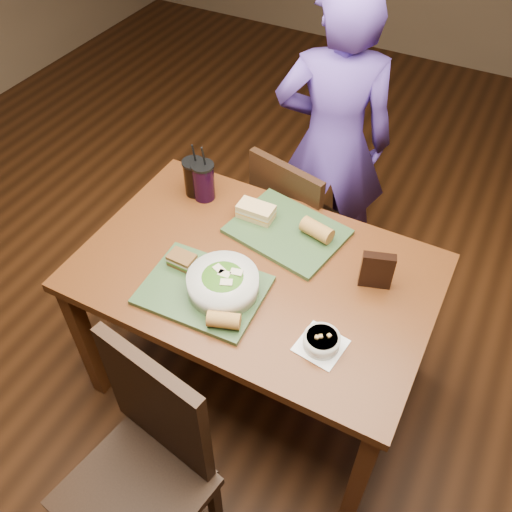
# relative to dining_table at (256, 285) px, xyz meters

# --- Properties ---
(ground) EXTENTS (6.00, 6.00, 0.00)m
(ground) POSITION_rel_dining_table_xyz_m (0.00, 0.00, -0.66)
(ground) COLOR #381C0B
(ground) RESTS_ON ground
(dining_table) EXTENTS (1.30, 0.85, 0.75)m
(dining_table) POSITION_rel_dining_table_xyz_m (0.00, 0.00, 0.00)
(dining_table) COLOR #552A11
(dining_table) RESTS_ON ground
(chair_near) EXTENTS (0.48, 0.48, 0.95)m
(chair_near) POSITION_rel_dining_table_xyz_m (-0.03, -0.71, -0.13)
(chair_near) COLOR black
(chair_near) RESTS_ON ground
(chair_far) EXTENTS (0.46, 0.46, 0.87)m
(chair_far) POSITION_rel_dining_table_xyz_m (-0.10, 0.56, -0.17)
(chair_far) COLOR black
(chair_far) RESTS_ON ground
(diner) EXTENTS (0.65, 0.54, 1.52)m
(diner) POSITION_rel_dining_table_xyz_m (-0.05, 0.86, 0.10)
(diner) COLOR #583AA0
(diner) RESTS_ON ground
(tray_near) EXTENTS (0.44, 0.34, 0.02)m
(tray_near) POSITION_rel_dining_table_xyz_m (-0.11, -0.18, 0.10)
(tray_near) COLOR #2E4725
(tray_near) RESTS_ON dining_table
(tray_far) EXTENTS (0.47, 0.39, 0.02)m
(tray_far) POSITION_rel_dining_table_xyz_m (0.02, 0.23, 0.10)
(tray_far) COLOR #2E4725
(tray_far) RESTS_ON dining_table
(salad_bowl) EXTENTS (0.25, 0.25, 0.08)m
(salad_bowl) POSITION_rel_dining_table_xyz_m (-0.05, -0.16, 0.15)
(salad_bowl) COLOR silver
(salad_bowl) RESTS_ON tray_near
(soup_bowl) EXTENTS (0.16, 0.16, 0.06)m
(soup_bowl) POSITION_rel_dining_table_xyz_m (0.34, -0.20, 0.12)
(soup_bowl) COLOR white
(soup_bowl) RESTS_ON dining_table
(sandwich_near) EXTENTS (0.10, 0.07, 0.05)m
(sandwich_near) POSITION_rel_dining_table_xyz_m (-0.24, -0.12, 0.13)
(sandwich_near) COLOR #593819
(sandwich_near) RESTS_ON tray_near
(sandwich_far) EXTENTS (0.15, 0.08, 0.06)m
(sandwich_far) POSITION_rel_dining_table_xyz_m (-0.12, 0.24, 0.14)
(sandwich_far) COLOR tan
(sandwich_far) RESTS_ON tray_far
(baguette_near) EXTENTS (0.12, 0.09, 0.05)m
(baguette_near) POSITION_rel_dining_table_xyz_m (0.03, -0.29, 0.14)
(baguette_near) COLOR #AD7533
(baguette_near) RESTS_ON tray_near
(baguette_far) EXTENTS (0.14, 0.09, 0.06)m
(baguette_far) POSITION_rel_dining_table_xyz_m (0.13, 0.25, 0.14)
(baguette_far) COLOR #AD7533
(baguette_far) RESTS_ON tray_far
(cup_cola) EXTENTS (0.09, 0.09, 0.25)m
(cup_cola) POSITION_rel_dining_table_xyz_m (-0.43, 0.27, 0.17)
(cup_cola) COLOR black
(cup_cola) RESTS_ON dining_table
(cup_berry) EXTENTS (0.10, 0.10, 0.26)m
(cup_berry) POSITION_rel_dining_table_xyz_m (-0.38, 0.26, 0.18)
(cup_berry) COLOR black
(cup_berry) RESTS_ON dining_table
(chip_bag) EXTENTS (0.12, 0.07, 0.15)m
(chip_bag) POSITION_rel_dining_table_xyz_m (0.41, 0.13, 0.16)
(chip_bag) COLOR black
(chip_bag) RESTS_ON dining_table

